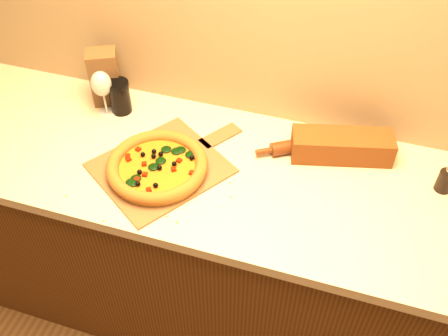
% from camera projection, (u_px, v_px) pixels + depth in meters
% --- Properties ---
extents(cabinet, '(2.80, 0.65, 0.86)m').
position_uv_depth(cabinet, '(240.00, 255.00, 2.02)').
color(cabinet, '#4A2410').
rests_on(cabinet, ground).
extents(countertop, '(2.84, 0.68, 0.04)m').
position_uv_depth(countertop, '(244.00, 178.00, 1.70)').
color(countertop, beige).
rests_on(countertop, cabinet).
extents(pizza_peel, '(0.52, 0.57, 0.01)m').
position_uv_depth(pizza_peel, '(164.00, 166.00, 1.71)').
color(pizza_peel, brown).
rests_on(pizza_peel, countertop).
extents(pizza, '(0.34, 0.34, 0.05)m').
position_uv_depth(pizza, '(157.00, 166.00, 1.67)').
color(pizza, '#B47F2D').
rests_on(pizza, pizza_peel).
extents(pepper_grinder, '(0.05, 0.05, 0.10)m').
position_uv_depth(pepper_grinder, '(445.00, 180.00, 1.61)').
color(pepper_grinder, black).
rests_on(pepper_grinder, countertop).
extents(rolling_pin, '(0.32, 0.21, 0.05)m').
position_uv_depth(rolling_pin, '(305.00, 144.00, 1.75)').
color(rolling_pin, '#5B2D0F').
rests_on(rolling_pin, countertop).
extents(bread_bag, '(0.36, 0.19, 0.09)m').
position_uv_depth(bread_bag, '(342.00, 146.00, 1.71)').
color(bread_bag, brown).
rests_on(bread_bag, countertop).
extents(wine_glass, '(0.08, 0.08, 0.19)m').
position_uv_depth(wine_glass, '(101.00, 85.00, 1.82)').
color(wine_glass, silver).
rests_on(wine_glass, countertop).
extents(paper_bag, '(0.14, 0.13, 0.22)m').
position_uv_depth(paper_bag, '(105.00, 77.00, 1.89)').
color(paper_bag, brown).
rests_on(paper_bag, countertop).
extents(dark_jar, '(0.08, 0.08, 0.13)m').
position_uv_depth(dark_jar, '(120.00, 97.00, 1.88)').
color(dark_jar, black).
rests_on(dark_jar, countertop).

